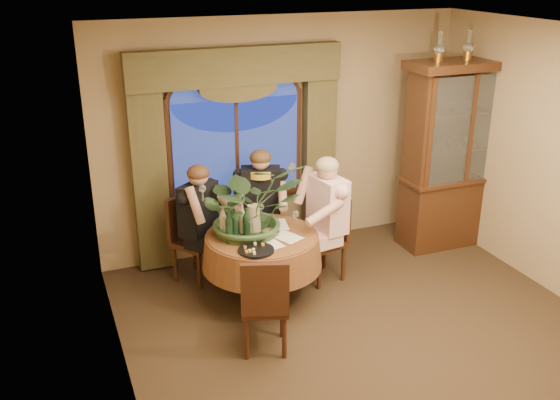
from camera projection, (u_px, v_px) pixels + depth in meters
name	position (u px, v px, depth m)	size (l,w,h in m)	color
floor	(382.00, 348.00, 5.80)	(5.00, 5.00, 0.00)	black
wall_back	(283.00, 135.00, 7.45)	(4.50, 4.50, 0.00)	#967B54
ceiling	(404.00, 40.00, 4.78)	(5.00, 5.00, 0.00)	white
window	(237.00, 150.00, 7.22)	(1.62, 0.10, 1.32)	navy
arched_transom	(235.00, 83.00, 6.94)	(1.60, 0.06, 0.44)	navy
drapery_left	(149.00, 172.00, 6.87)	(0.38, 0.14, 2.32)	#443E20
drapery_right	(319.00, 152.00, 7.57)	(0.38, 0.14, 2.32)	#443E20
swag_valance	(237.00, 66.00, 6.80)	(2.45, 0.16, 0.42)	#443E20
dining_table	(262.00, 267.00, 6.49)	(1.24, 1.24, 0.75)	maroon
china_cabinet	(457.00, 155.00, 7.57)	(1.41, 0.56, 2.29)	#321C11
oil_lamp_left	(439.00, 47.00, 6.95)	(0.11, 0.11, 0.34)	#A5722D
oil_lamp_center	(469.00, 45.00, 7.09)	(0.11, 0.11, 0.34)	#A5722D
oil_lamp_right	(497.00, 43.00, 7.22)	(0.11, 0.11, 0.34)	#A5722D
chair_right	(322.00, 240.00, 6.88)	(0.42, 0.42, 0.96)	black
chair_back_right	(259.00, 228.00, 7.17)	(0.42, 0.42, 0.96)	black
chair_back	(196.00, 240.00, 6.87)	(0.42, 0.42, 0.96)	black
chair_front_left	(265.00, 302.00, 5.63)	(0.42, 0.42, 0.96)	black
person_pink	(327.00, 220.00, 6.76)	(0.52, 0.48, 1.45)	beige
person_back	(199.00, 225.00, 6.74)	(0.49, 0.45, 1.38)	black
person_scarf	(261.00, 207.00, 7.17)	(0.50, 0.46, 1.41)	black
stoneware_vase	(253.00, 219.00, 6.35)	(0.16, 0.16, 0.30)	gray
centerpiece_plant	(250.00, 171.00, 6.19)	(1.05, 1.17, 0.91)	#32522D
olive_bowl	(271.00, 233.00, 6.32)	(0.17, 0.17, 0.05)	brown
cheese_platter	(256.00, 250.00, 5.99)	(0.35, 0.35, 0.02)	black
wine_bottle_0	(247.00, 224.00, 6.20)	(0.07, 0.07, 0.33)	black
wine_bottle_1	(242.00, 221.00, 6.26)	(0.07, 0.07, 0.33)	tan
wine_bottle_2	(229.00, 217.00, 6.36)	(0.07, 0.07, 0.33)	black
wine_bottle_3	(223.00, 223.00, 6.21)	(0.07, 0.07, 0.33)	tan
wine_bottle_4	(229.00, 228.00, 6.11)	(0.07, 0.07, 0.33)	black
wine_bottle_5	(234.00, 225.00, 6.17)	(0.07, 0.07, 0.33)	black
tasting_paper_0	(287.00, 237.00, 6.30)	(0.21, 0.30, 0.00)	white
tasting_paper_1	(277.00, 225.00, 6.58)	(0.21, 0.30, 0.00)	white
tasting_paper_2	(269.00, 243.00, 6.15)	(0.21, 0.30, 0.00)	white
wine_glass_person_pink	(296.00, 218.00, 6.52)	(0.07, 0.07, 0.18)	silver
wine_glass_person_back	(228.00, 219.00, 6.51)	(0.07, 0.07, 0.18)	silver
wine_glass_person_scarf	(261.00, 211.00, 6.70)	(0.07, 0.07, 0.18)	silver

